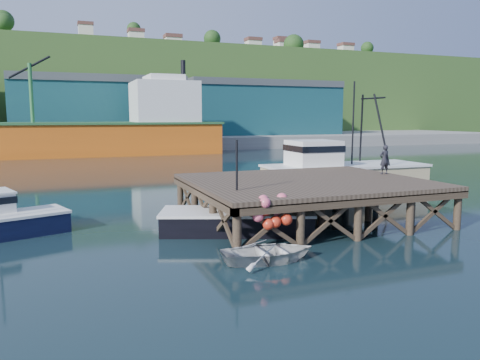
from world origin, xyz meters
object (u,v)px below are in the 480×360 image
boat_black (237,214)px  trawler (342,170)px  dinghy (268,252)px  dockworker (384,160)px

boat_black → trawler: bearing=56.4°
boat_black → trawler: size_ratio=0.64×
dinghy → dockworker: (10.34, 6.60, 2.60)m
trawler → dockworker: size_ratio=7.02×
boat_black → dinghy: bearing=-76.2°
boat_black → dockworker: 10.12m
dinghy → dockworker: size_ratio=2.12×
boat_black → trawler: (11.07, 7.98, 0.82)m
trawler → dockworker: bearing=-100.7°
trawler → dinghy: trawler is taller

